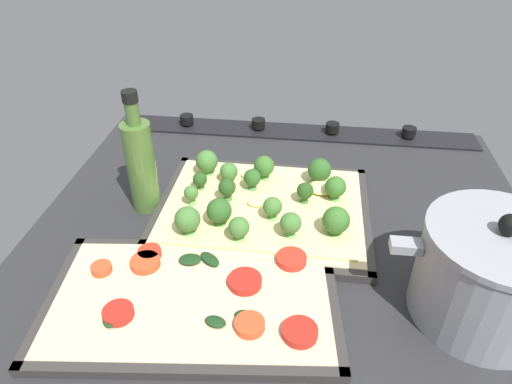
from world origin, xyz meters
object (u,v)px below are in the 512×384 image
at_px(baking_tray_front, 263,212).
at_px(cooking_pot, 490,274).
at_px(broccoli_pizza, 263,202).
at_px(baking_tray_back, 193,302).
at_px(veggie_pizza_back, 196,296).
at_px(oil_bottle, 141,164).

relative_size(baking_tray_front, cooking_pot, 1.41).
relative_size(broccoli_pizza, baking_tray_back, 0.81).
bearing_deg(baking_tray_front, cooking_pot, 150.09).
xyz_separation_m(broccoli_pizza, veggie_pizza_back, (0.06, 0.19, -0.01)).
distance_m(baking_tray_back, oil_bottle, 0.24).
xyz_separation_m(broccoli_pizza, oil_bottle, (0.19, 0.00, 0.06)).
bearing_deg(veggie_pizza_back, broccoli_pizza, -107.76).
height_order(baking_tray_front, broccoli_pizza, broccoli_pizza).
bearing_deg(baking_tray_back, baking_tray_front, -108.69).
height_order(baking_tray_front, oil_bottle, oil_bottle).
bearing_deg(cooking_pot, baking_tray_back, 5.29).
height_order(baking_tray_front, baking_tray_back, same).
xyz_separation_m(baking_tray_back, veggie_pizza_back, (-0.00, -0.00, 0.01)).
bearing_deg(baking_tray_front, oil_bottle, 0.73).
bearing_deg(baking_tray_front, veggie_pizza_back, 72.04).
distance_m(veggie_pizza_back, oil_bottle, 0.24).
distance_m(baking_tray_back, cooking_pot, 0.36).
bearing_deg(cooking_pot, broccoli_pizza, -29.97).
relative_size(veggie_pizza_back, cooking_pot, 1.50).
height_order(baking_tray_back, veggie_pizza_back, veggie_pizza_back).
relative_size(cooking_pot, oil_bottle, 1.20).
bearing_deg(baking_tray_back, oil_bottle, -57.73).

